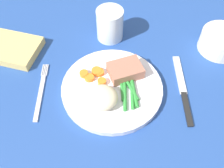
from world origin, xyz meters
TOP-DOWN VIEW (x-y plane):
  - dining_table at (0.00, 0.00)cm, footprint 120.00×90.00cm
  - dinner_plate at (-0.56, -0.96)cm, footprint 24.06×24.06cm
  - meat_portion at (2.69, 2.83)cm, footprint 9.32×8.04cm
  - mashed_potatoes at (-2.72, -5.29)cm, footprint 6.88×6.62cm
  - carrot_slices at (-4.91, 2.04)cm, footprint 6.49×5.20cm
  - green_beans at (3.42, -2.87)cm, footprint 4.43×9.48cm
  - fork at (-17.66, -1.22)cm, footprint 1.44×16.60cm
  - knife at (16.54, -1.25)cm, footprint 1.70×20.50cm
  - water_glass at (-0.95, 17.81)cm, footprint 7.31×7.31cm
  - salad_bowl at (28.74, 12.82)cm, footprint 11.33×11.33cm
  - napkin at (-27.03, 12.06)cm, footprint 16.12×14.22cm

SIDE VIEW (x-z plane):
  - dining_table at x=0.00cm, z-range 0.00..2.00cm
  - knife at x=16.54cm, z-range 1.88..2.52cm
  - fork at x=-17.66cm, z-range 2.00..2.40cm
  - dinner_plate at x=-0.56cm, z-range 2.00..3.60cm
  - napkin at x=-27.03cm, z-range 2.00..4.28cm
  - green_beans at x=3.42cm, z-range 3.59..4.47cm
  - carrot_slices at x=-4.91cm, z-range 3.54..4.68cm
  - salad_bowl at x=28.74cm, z-range 2.33..7.48cm
  - meat_portion at x=2.69cm, z-range 3.60..6.40cm
  - mashed_potatoes at x=-2.72cm, z-range 3.60..7.45cm
  - water_glass at x=-0.95cm, z-range 1.36..10.15cm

